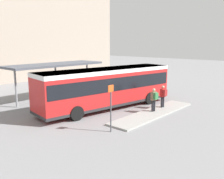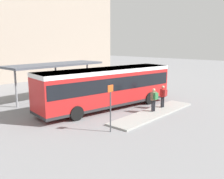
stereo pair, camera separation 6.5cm
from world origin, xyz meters
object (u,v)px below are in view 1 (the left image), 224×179
Objects in this scene: pedestrian_waiting at (154,98)px; bicycle_black at (153,86)px; platform_sign at (111,106)px; city_bus at (107,85)px; bicycle_yellow at (147,86)px; potted_planter_near_shelter at (46,103)px; pedestrian_companion at (163,95)px; bicycle_white at (159,87)px.

pedestrian_waiting is 0.97× the size of bicycle_black.
city_bus is at bearing 44.81° from platform_sign.
bicycle_yellow is (9.26, 2.32, -1.52)m from city_bus.
pedestrian_companion is at bearing -43.91° from potted_planter_near_shelter.
pedestrian_waiting is at bearing -60.52° from bicycle_white.
pedestrian_waiting is at bearing 120.76° from bicycle_yellow.
bicycle_white is 1.43m from bicycle_yellow.
pedestrian_waiting and pedestrian_companion have the same top height.
bicycle_white is at bearing 19.57° from platform_sign.
pedestrian_companion is at bearing -56.02° from bicycle_white.
city_bus is 4.47m from pedestrian_companion.
bicycle_yellow is at bearing -38.23° from pedestrian_companion.
bicycle_black is (8.03, 5.16, -0.73)m from pedestrian_waiting.
pedestrian_waiting is 1.11× the size of bicycle_white.
city_bus is at bearing -83.63° from bicycle_white.
pedestrian_companion is 8.01m from bicycle_white.
platform_sign reaches higher than potted_planter_near_shelter.
bicycle_yellow is at bearing 6.79° from bicycle_black.
bicycle_black reaches higher than bicycle_white.
potted_planter_near_shelter reaches higher than bicycle_black.
city_bus is at bearing 104.97° from bicycle_black.
bicycle_white is (9.43, 0.90, -1.52)m from city_bus.
pedestrian_companion reaches higher than bicycle_yellow.
potted_planter_near_shelter is (-13.21, 1.94, 0.31)m from bicycle_white.
bicycle_black is 1.17× the size of bicycle_yellow.
bicycle_white is at bearing -46.73° from pedestrian_companion.
pedestrian_waiting is (1.25, -3.55, -0.74)m from city_bus.
city_bus is 4.87m from potted_planter_near_shelter.
pedestrian_companion is 1.11× the size of bicycle_white.
platform_sign is (-13.28, -4.72, 1.22)m from bicycle_white.
potted_planter_near_shelter is at bearing 152.24° from city_bus.
pedestrian_waiting is at bearing -51.79° from potted_planter_near_shelter.
city_bus reaches higher than pedestrian_waiting.
bicycle_yellow is at bearing -2.25° from potted_planter_near_shelter.
city_bus is 4.24× the size of platform_sign.
pedestrian_companion is 0.62× the size of platform_sign.
bicycle_yellow is 1.23× the size of potted_planter_near_shelter.
bicycle_black is at bearing -167.19° from bicycle_white.
city_bus reaches higher than bicycle_black.
platform_sign reaches higher than bicycle_white.
bicycle_black is 14.26m from platform_sign.
bicycle_yellow is 13.05m from potted_planter_near_shelter.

